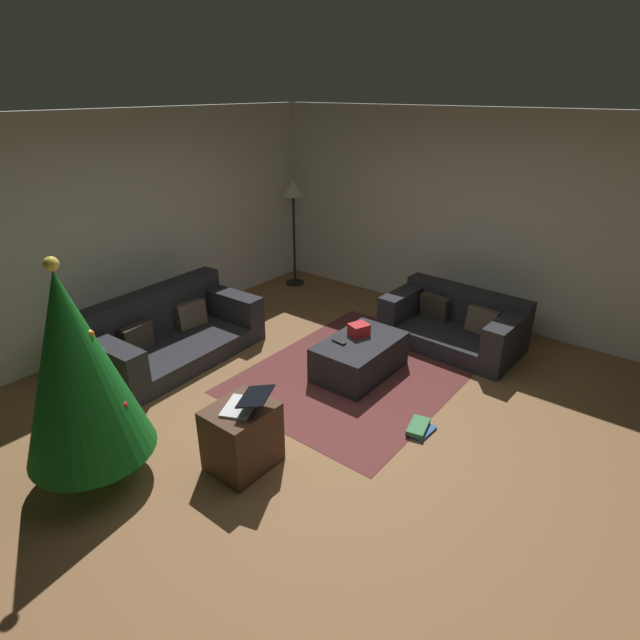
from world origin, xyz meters
TOP-DOWN VIEW (x-y plane):
  - ground_plane at (0.00, 0.00)m, footprint 6.40×6.40m
  - rear_partition at (0.00, 3.14)m, footprint 6.40×0.12m
  - corner_partition at (3.14, 0.00)m, footprint 0.12×6.40m
  - couch_left at (-0.05, 2.27)m, footprint 1.93×1.06m
  - couch_right at (2.24, -0.16)m, footprint 0.96×1.57m
  - ottoman at (0.96, 0.35)m, footprint 1.00×0.63m
  - gift_box at (1.05, 0.43)m, footprint 0.24×0.22m
  - tv_remote at (0.77, 0.49)m, footprint 0.07×0.16m
  - christmas_tree at (-1.64, 1.05)m, footprint 0.93×0.93m
  - side_table at (-0.84, 0.26)m, footprint 0.52×0.44m
  - laptop at (-0.82, 0.21)m, footprint 0.43×0.45m
  - book_stack at (0.44, -0.66)m, footprint 0.31×0.23m
  - corner_lamp at (2.59, 2.67)m, footprint 0.36×0.36m
  - area_rug at (0.96, 0.35)m, footprint 2.60×2.00m

SIDE VIEW (x-z plane):
  - ground_plane at x=0.00m, z-range 0.00..0.00m
  - area_rug at x=0.96m, z-range 0.00..0.01m
  - book_stack at x=0.44m, z-range 0.00..0.07m
  - ottoman at x=0.96m, z-range 0.00..0.39m
  - couch_right at x=2.24m, z-range -0.05..0.57m
  - couch_left at x=-0.05m, z-range -0.09..0.64m
  - side_table at x=-0.84m, z-range 0.00..0.55m
  - tv_remote at x=0.77m, z-range 0.39..0.41m
  - gift_box at x=1.05m, z-range 0.39..0.52m
  - laptop at x=-0.82m, z-range 0.52..0.68m
  - christmas_tree at x=-1.64m, z-range 0.09..1.91m
  - rear_partition at x=0.00m, z-range 0.00..2.60m
  - corner_partition at x=3.14m, z-range 0.00..2.60m
  - corner_lamp at x=2.59m, z-range 0.56..2.16m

